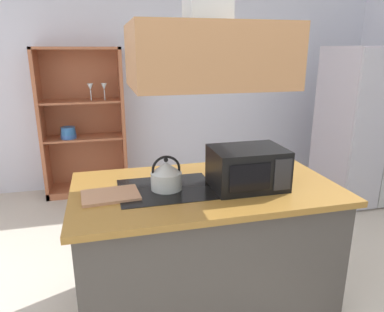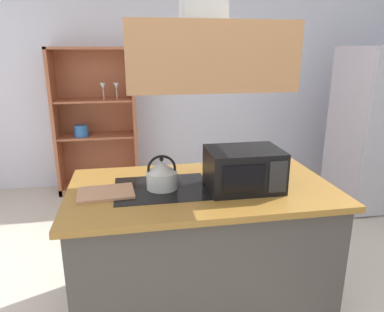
# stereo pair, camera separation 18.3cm
# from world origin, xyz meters

# --- Properties ---
(wall_back) EXTENTS (6.00, 0.12, 2.70)m
(wall_back) POSITION_xyz_m (0.00, 3.00, 1.35)
(wall_back) COLOR silver
(wall_back) RESTS_ON ground
(kitchen_island) EXTENTS (1.71, 0.96, 0.90)m
(kitchen_island) POSITION_xyz_m (-0.17, 0.37, 0.45)
(kitchen_island) COLOR #45403B
(kitchen_island) RESTS_ON ground
(range_hood) EXTENTS (0.90, 0.70, 1.16)m
(range_hood) POSITION_xyz_m (-0.17, 0.37, 1.82)
(range_hood) COLOR #AE7649
(refrigerator) EXTENTS (0.90, 0.77, 1.79)m
(refrigerator) POSITION_xyz_m (2.17, 1.73, 0.90)
(refrigerator) COLOR #BBB2BD
(refrigerator) RESTS_ON ground
(dish_cabinet) EXTENTS (0.99, 0.40, 1.79)m
(dish_cabinet) POSITION_xyz_m (-1.03, 2.78, 0.79)
(dish_cabinet) COLOR #A75D3B
(dish_cabinet) RESTS_ON ground
(kettle) EXTENTS (0.20, 0.20, 0.22)m
(kettle) POSITION_xyz_m (-0.43, 0.37, 0.99)
(kettle) COLOR #BBC1BB
(kettle) RESTS_ON kitchen_island
(cutting_board) EXTENTS (0.36, 0.26, 0.02)m
(cutting_board) POSITION_xyz_m (-0.78, 0.34, 0.91)
(cutting_board) COLOR tan
(cutting_board) RESTS_ON kitchen_island
(microwave) EXTENTS (0.46, 0.35, 0.26)m
(microwave) POSITION_xyz_m (0.08, 0.28, 1.03)
(microwave) COLOR black
(microwave) RESTS_ON kitchen_island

